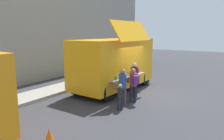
{
  "coord_description": "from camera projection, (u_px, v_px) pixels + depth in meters",
  "views": [
    {
      "loc": [
        -10.43,
        -4.7,
        3.26
      ],
      "look_at": [
        -0.89,
        1.43,
        1.3
      ],
      "focal_mm": 34.99,
      "sensor_mm": 36.0,
      "label": 1
    }
  ],
  "objects": [
    {
      "name": "curb_strip",
      "position": [
        25.0,
        98.0,
        10.66
      ],
      "size": [
        28.0,
        1.6,
        0.15
      ],
      "primitive_type": "cube",
      "color": "#9E998E",
      "rests_on": "ground"
    },
    {
      "name": "ground_plane",
      "position": [
        143.0,
        94.0,
        11.71
      ],
      "size": [
        60.0,
        60.0,
        0.0
      ],
      "primitive_type": "plane",
      "color": "#38383D"
    },
    {
      "name": "customer_front_ordering",
      "position": [
        134.0,
        77.0,
        10.95
      ],
      "size": [
        0.57,
        0.42,
        1.79
      ],
      "rotation": [
        0.0,
        0.0,
        1.11
      ],
      "color": "black",
      "rests_on": "ground"
    },
    {
      "name": "child_near_queue",
      "position": [
        120.0,
        95.0,
        9.17
      ],
      "size": [
        0.23,
        0.23,
        1.14
      ],
      "rotation": [
        0.0,
        0.0,
        0.64
      ],
      "color": "#1D2234",
      "rests_on": "ground"
    },
    {
      "name": "customer_rear_waiting",
      "position": [
        122.0,
        84.0,
        9.73
      ],
      "size": [
        0.42,
        0.52,
        1.67
      ],
      "rotation": [
        0.0,
        0.0,
        0.54
      ],
      "color": "#504645",
      "rests_on": "ground"
    },
    {
      "name": "customer_mid_with_backpack",
      "position": [
        134.0,
        82.0,
        10.11
      ],
      "size": [
        0.47,
        0.52,
        1.63
      ],
      "rotation": [
        0.0,
        0.0,
        0.98
      ],
      "color": "#1D213A",
      "rests_on": "ground"
    },
    {
      "name": "traffic_cone_orange",
      "position": [
        50.0,
        137.0,
        6.31
      ],
      "size": [
        0.36,
        0.36,
        0.55
      ],
      "primitive_type": "cone",
      "color": "orange",
      "rests_on": "ground"
    },
    {
      "name": "trash_bin",
      "position": [
        114.0,
        69.0,
        16.87
      ],
      "size": [
        0.6,
        0.6,
        0.92
      ],
      "primitive_type": "cylinder",
      "color": "#2C5D3A",
      "rests_on": "ground"
    },
    {
      "name": "food_truck_main",
      "position": [
        114.0,
        63.0,
        12.33
      ],
      "size": [
        5.48,
        3.05,
        3.83
      ],
      "rotation": [
        0.0,
        0.0,
        -0.04
      ],
      "color": "#F7A614",
      "rests_on": "ground"
    }
  ]
}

